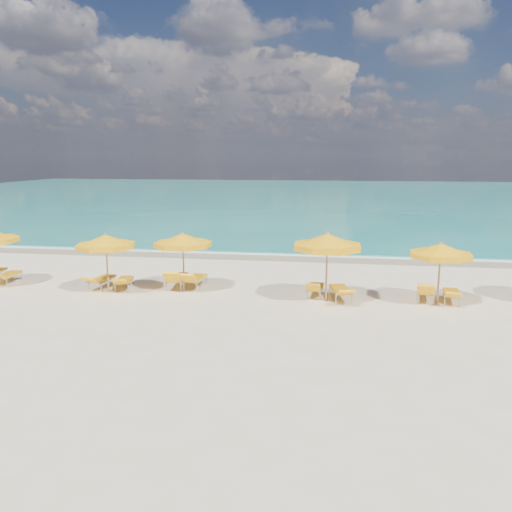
# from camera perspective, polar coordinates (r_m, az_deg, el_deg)

# --- Properties ---
(ground_plane) EXTENTS (120.00, 120.00, 0.00)m
(ground_plane) POSITION_cam_1_polar(r_m,az_deg,el_deg) (19.72, -0.65, -4.28)
(ground_plane) COLOR beige
(ocean) EXTENTS (120.00, 80.00, 0.30)m
(ocean) POSITION_cam_1_polar(r_m,az_deg,el_deg) (67.02, 5.94, 6.81)
(ocean) COLOR #15796E
(ocean) RESTS_ON ground
(wet_sand_band) EXTENTS (120.00, 2.60, 0.01)m
(wet_sand_band) POSITION_cam_1_polar(r_m,az_deg,el_deg) (26.85, 1.86, -0.04)
(wet_sand_band) COLOR tan
(wet_sand_band) RESTS_ON ground
(foam_line) EXTENTS (120.00, 1.20, 0.03)m
(foam_line) POSITION_cam_1_polar(r_m,az_deg,el_deg) (27.63, 2.06, 0.29)
(foam_line) COLOR white
(foam_line) RESTS_ON ground
(whitecap_near) EXTENTS (14.00, 0.36, 0.05)m
(whitecap_near) POSITION_cam_1_polar(r_m,az_deg,el_deg) (37.24, -5.62, 3.14)
(whitecap_near) COLOR white
(whitecap_near) RESTS_ON ground
(whitecap_far) EXTENTS (18.00, 0.30, 0.05)m
(whitecap_far) POSITION_cam_1_polar(r_m,az_deg,el_deg) (43.35, 15.07, 3.97)
(whitecap_far) COLOR white
(whitecap_far) RESTS_ON ground
(umbrella_2) EXTENTS (2.57, 2.57, 2.36)m
(umbrella_2) POSITION_cam_1_polar(r_m,az_deg,el_deg) (20.39, -16.80, 1.55)
(umbrella_2) COLOR tan
(umbrella_2) RESTS_ON ground
(umbrella_3) EXTENTS (3.06, 3.06, 2.36)m
(umbrella_3) POSITION_cam_1_polar(r_m,az_deg,el_deg) (20.06, -8.36, 1.76)
(umbrella_3) COLOR tan
(umbrella_3) RESTS_ON ground
(umbrella_4) EXTENTS (3.37, 3.37, 2.61)m
(umbrella_4) POSITION_cam_1_polar(r_m,az_deg,el_deg) (18.42, 8.16, 1.59)
(umbrella_4) COLOR tan
(umbrella_4) RESTS_ON ground
(umbrella_5) EXTENTS (2.80, 2.80, 2.29)m
(umbrella_5) POSITION_cam_1_polar(r_m,az_deg,el_deg) (19.16, 20.37, 0.53)
(umbrella_5) COLOR tan
(umbrella_5) RESTS_ON ground
(lounger_1_right) EXTENTS (0.65, 1.78, 0.64)m
(lounger_1_right) POSITION_cam_1_polar(r_m,az_deg,el_deg) (23.75, -26.49, -2.27)
(lounger_1_right) COLOR #A5A8AD
(lounger_1_right) RESTS_ON ground
(lounger_2_left) EXTENTS (0.73, 1.82, 0.69)m
(lounger_2_left) POSITION_cam_1_polar(r_m,az_deg,el_deg) (21.47, -17.20, -2.91)
(lounger_2_left) COLOR #A5A8AD
(lounger_2_left) RESTS_ON ground
(lounger_2_right) EXTENTS (0.90, 1.80, 0.67)m
(lounger_2_right) POSITION_cam_1_polar(r_m,az_deg,el_deg) (21.03, -14.83, -3.08)
(lounger_2_right) COLOR #A5A8AD
(lounger_2_right) RESTS_ON ground
(lounger_3_left) EXTENTS (0.85, 2.00, 0.94)m
(lounger_3_left) POSITION_cam_1_polar(r_m,az_deg,el_deg) (20.75, -9.06, -2.92)
(lounger_3_left) COLOR #A5A8AD
(lounger_3_left) RESTS_ON ground
(lounger_3_right) EXTENTS (0.75, 1.87, 0.85)m
(lounger_3_right) POSITION_cam_1_polar(r_m,az_deg,el_deg) (20.62, -6.98, -3.00)
(lounger_3_right) COLOR #A5A8AD
(lounger_3_right) RESTS_ON ground
(lounger_4_left) EXTENTS (0.68, 1.68, 0.76)m
(lounger_4_left) POSITION_cam_1_polar(r_m,az_deg,el_deg) (19.41, 6.78, -3.98)
(lounger_4_left) COLOR #A5A8AD
(lounger_4_left) RESTS_ON ground
(lounger_4_right) EXTENTS (0.98, 2.04, 0.72)m
(lounger_4_right) POSITION_cam_1_polar(r_m,az_deg,el_deg) (19.03, 9.63, -4.30)
(lounger_4_right) COLOR #A5A8AD
(lounger_4_right) RESTS_ON ground
(lounger_5_left) EXTENTS (0.93, 1.92, 0.89)m
(lounger_5_left) POSITION_cam_1_polar(r_m,az_deg,el_deg) (19.78, 18.79, -4.15)
(lounger_5_left) COLOR #A5A8AD
(lounger_5_left) RESTS_ON ground
(lounger_5_right) EXTENTS (0.81, 1.78, 0.67)m
(lounger_5_right) POSITION_cam_1_polar(r_m,az_deg,el_deg) (19.85, 21.41, -4.37)
(lounger_5_right) COLOR #A5A8AD
(lounger_5_right) RESTS_ON ground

